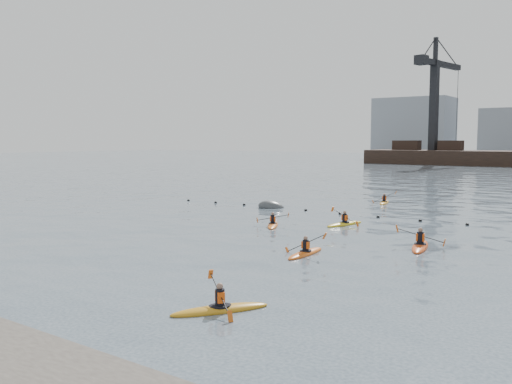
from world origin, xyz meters
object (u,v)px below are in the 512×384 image
kayaker_3 (345,223)px  kayaker_5 (384,202)px  kayaker_2 (273,224)px  kayaker_4 (420,245)px  mooring_buoy (272,208)px  kayaker_0 (306,252)px  kayaker_1 (220,308)px

kayaker_3 → kayaker_5: 13.13m
kayaker_2 → kayaker_4: (9.95, -1.55, 0.02)m
kayaker_2 → mooring_buoy: bearing=94.5°
kayaker_3 → mooring_buoy: 9.83m
kayaker_0 → kayaker_2: 8.71m
kayaker_2 → kayaker_4: bearing=-38.1°
kayaker_1 → mooring_buoy: kayaker_1 is taller
kayaker_5 → kayaker_4: bearing=-75.8°
kayaker_2 → kayaker_3: 4.65m
kayaker_0 → kayaker_1: kayaker_0 is taller
kayaker_2 → mooring_buoy: 9.14m
kayaker_1 → mooring_buoy: size_ratio=1.40×
mooring_buoy → kayaker_3: bearing=-28.2°
kayaker_1 → mooring_buoy: bearing=153.8°
kayaker_5 → kayaker_0: bearing=-90.3°
kayaker_3 → kayaker_4: 7.80m
kayaker_0 → kayaker_4: bearing=48.8°
kayaker_3 → kayaker_2: bearing=-125.6°
kayaker_1 → kayaker_5: bearing=136.6°
kayaker_4 → kayaker_5: bearing=-76.1°
kayaker_4 → kayaker_5: kayaker_4 is taller
kayaker_1 → kayaker_3: size_ratio=0.93×
mooring_buoy → kayaker_0: bearing=-51.5°
kayaker_3 → kayaker_4: size_ratio=0.89×
kayaker_0 → kayaker_5: size_ratio=1.04×
kayaker_0 → kayaker_2: size_ratio=1.06×
kayaker_0 → kayaker_4: size_ratio=0.86×
kayaker_0 → mooring_buoy: (-11.07, 13.92, -0.10)m
kayaker_2 → kayaker_5: kayaker_5 is taller
kayaker_1 → kayaker_2: bearing=151.7°
kayaker_3 → kayaker_5: size_ratio=1.09×
kayaker_2 → kayaker_5: 15.90m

